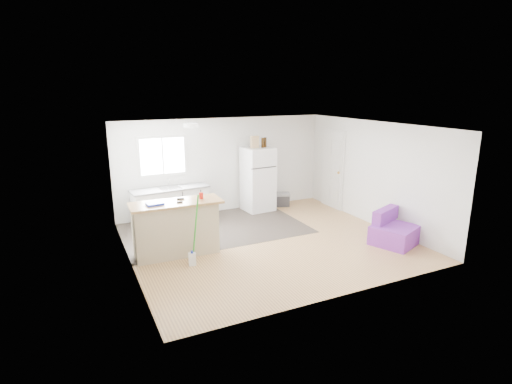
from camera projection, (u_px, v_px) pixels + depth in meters
room at (268, 186)px, 8.04m from camera, size 5.51×5.01×2.41m
vinyl_zone at (215, 228)px, 9.13m from camera, size 4.05×2.50×0.00m
window at (163, 156)px, 9.48m from camera, size 1.18×0.06×0.98m
interior_door at (333, 170)px, 10.58m from camera, size 0.11×0.92×2.10m
ceiling_fixture at (191, 125)px, 8.30m from camera, size 0.30×0.30×0.07m
kitchen_cabinets at (171, 204)px, 9.55m from camera, size 1.88×0.74×1.08m
peninsula at (176, 228)px, 7.58m from camera, size 1.72×0.69×1.05m
refrigerator at (258, 179)px, 10.34m from camera, size 0.79×0.75×1.65m
cooler at (281, 199)px, 10.85m from camera, size 0.56×0.48×0.36m
purple_seat at (393, 232)px, 8.20m from camera, size 1.06×1.05×0.68m
cleaner_jug at (192, 259)px, 7.19m from camera, size 0.14×0.11×0.28m
mop at (193, 252)px, 7.24m from camera, size 0.24×0.37×1.31m
red_cup at (201, 196)px, 7.66m from camera, size 0.10×0.10×0.12m
blue_tray at (155, 204)px, 7.28m from camera, size 0.32×0.24×0.04m
tool_a at (181, 199)px, 7.62m from camera, size 0.15×0.10×0.03m
tool_b at (180, 202)px, 7.41m from camera, size 0.10×0.04×0.03m
cardboard_box at (255, 142)px, 10.03m from camera, size 0.20×0.10×0.30m
bottle_left at (263, 143)px, 10.09m from camera, size 0.09×0.09×0.25m
bottle_right at (265, 142)px, 10.16m from camera, size 0.08×0.08×0.25m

